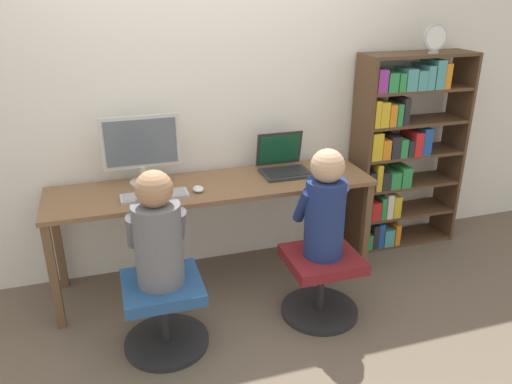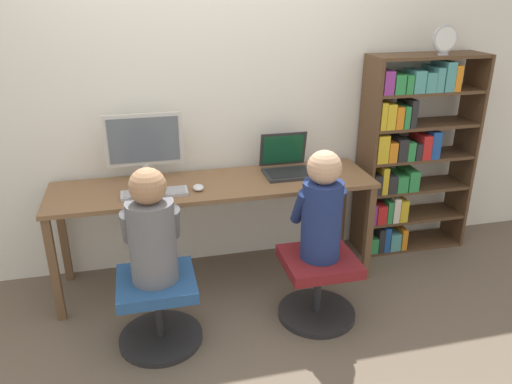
{
  "view_description": "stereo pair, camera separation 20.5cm",
  "coord_description": "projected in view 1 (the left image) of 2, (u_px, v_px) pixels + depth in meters",
  "views": [
    {
      "loc": [
        -0.66,
        -2.81,
        2.01
      ],
      "look_at": [
        0.25,
        0.12,
        0.73
      ],
      "focal_mm": 35.0,
      "sensor_mm": 36.0,
      "label": 1
    },
    {
      "loc": [
        -0.47,
        -2.86,
        2.01
      ],
      "look_at": [
        0.25,
        0.12,
        0.73
      ],
      "focal_mm": 35.0,
      "sensor_mm": 36.0,
      "label": 2
    }
  ],
  "objects": [
    {
      "name": "desktop_monitor",
      "position": [
        142.0,
        148.0,
        3.31
      ],
      "size": [
        0.52,
        0.2,
        0.47
      ],
      "color": "beige",
      "rests_on": "desk"
    },
    {
      "name": "bookshelf",
      "position": [
        398.0,
        152.0,
        3.9
      ],
      "size": [
        0.88,
        0.3,
        1.55
      ],
      "color": "#513823",
      "rests_on": "ground_plane"
    },
    {
      "name": "office_chair_left",
      "position": [
        164.0,
        310.0,
        2.92
      ],
      "size": [
        0.5,
        0.5,
        0.44
      ],
      "color": "#262628",
      "rests_on": "ground_plane"
    },
    {
      "name": "desk",
      "position": [
        214.0,
        194.0,
        3.42
      ],
      "size": [
        2.2,
        0.57,
        0.75
      ],
      "color": "brown",
      "rests_on": "ground_plane"
    },
    {
      "name": "office_chair_right",
      "position": [
        321.0,
        281.0,
        3.21
      ],
      "size": [
        0.5,
        0.5,
        0.44
      ],
      "color": "#262628",
      "rests_on": "ground_plane"
    },
    {
      "name": "wall_back",
      "position": [
        200.0,
        94.0,
        3.49
      ],
      "size": [
        10.0,
        0.05,
        2.6
      ],
      "color": "white",
      "rests_on": "ground_plane"
    },
    {
      "name": "keyboard",
      "position": [
        155.0,
        196.0,
        3.17
      ],
      "size": [
        0.43,
        0.14,
        0.03
      ],
      "color": "#B2B2B7",
      "rests_on": "desk"
    },
    {
      "name": "person_at_laptop",
      "position": [
        325.0,
        207.0,
        3.01
      ],
      "size": [
        0.3,
        0.3,
        0.69
      ],
      "color": "navy",
      "rests_on": "office_chair_right"
    },
    {
      "name": "laptop",
      "position": [
        284.0,
        165.0,
        3.59
      ],
      "size": [
        0.34,
        0.31,
        0.27
      ],
      "color": "#2D2D30",
      "rests_on": "desk"
    },
    {
      "name": "person_at_monitor",
      "position": [
        158.0,
        234.0,
        2.73
      ],
      "size": [
        0.33,
        0.3,
        0.68
      ],
      "color": "slate",
      "rests_on": "office_chair_left"
    },
    {
      "name": "ground_plane",
      "position": [
        226.0,
        300.0,
        3.43
      ],
      "size": [
        14.0,
        14.0,
        0.0
      ],
      "primitive_type": "plane",
      "color": "brown"
    },
    {
      "name": "desk_clock",
      "position": [
        435.0,
        38.0,
        3.55
      ],
      "size": [
        0.19,
        0.03,
        0.21
      ],
      "color": "#B2B2B7",
      "rests_on": "bookshelf"
    },
    {
      "name": "computer_mouse_by_keyboard",
      "position": [
        198.0,
        189.0,
        3.27
      ],
      "size": [
        0.07,
        0.1,
        0.03
      ],
      "color": "silver",
      "rests_on": "desk"
    }
  ]
}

